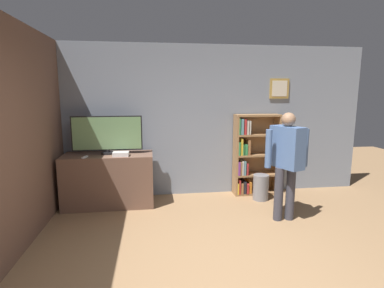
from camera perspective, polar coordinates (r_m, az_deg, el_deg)
name	(u,v)px	position (r m, az deg, el deg)	size (l,w,h in m)	color
wall_back	(191,121)	(5.43, -0.12, 4.38)	(6.46, 0.09, 2.70)	gray
wall_side_brick	(24,135)	(4.19, -29.36, 1.55)	(0.06, 4.53, 2.70)	brown
tv_ledge	(109,180)	(5.19, -15.51, -6.57)	(1.45, 0.63, 0.86)	brown
television	(107,134)	(5.08, -15.84, 1.80)	(1.13, 0.22, 0.63)	black
game_console	(121,154)	(4.90, -13.40, -1.86)	(0.25, 0.17, 0.07)	white
remote_loose	(85,157)	(4.93, -19.74, -2.37)	(0.08, 0.14, 0.02)	white
bookshelf	(252,156)	(5.60, 11.28, -2.22)	(0.82, 0.28, 1.48)	#997047
person	(286,157)	(4.50, 17.55, -2.39)	(0.64, 0.54, 1.59)	#383842
waste_bin	(261,187)	(5.43, 12.96, -8.03)	(0.27, 0.27, 0.45)	gray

